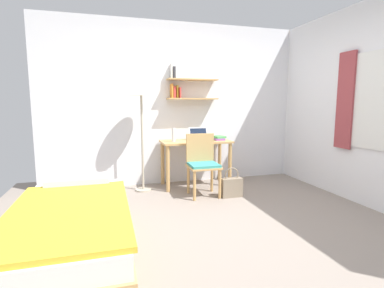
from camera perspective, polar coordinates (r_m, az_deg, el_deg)
ground_plane at (r=3.24m, az=6.55°, el=-16.13°), size 5.28×5.28×0.00m
wall_back at (r=4.89m, az=-2.41°, el=7.77°), size 4.40×0.27×2.60m
bed at (r=2.79m, az=-22.21°, el=-15.44°), size 0.93×1.89×0.54m
desk at (r=4.68m, az=0.73°, el=-0.99°), size 1.09×0.54×0.73m
desk_chair at (r=4.23m, az=2.04°, el=-3.47°), size 0.44×0.42×0.88m
standing_lamp at (r=4.40m, az=-9.82°, el=9.55°), size 0.40×0.40×1.65m
laptop at (r=4.69m, az=1.38°, el=1.35°), size 0.31×0.23×0.21m
water_bottle at (r=4.52m, az=-3.59°, el=1.78°), size 0.06×0.06×0.21m
book_stack at (r=4.78m, az=5.21°, el=1.19°), size 0.19×0.24×0.06m
handbag at (r=4.24m, az=7.66°, el=-8.19°), size 0.30×0.12×0.42m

